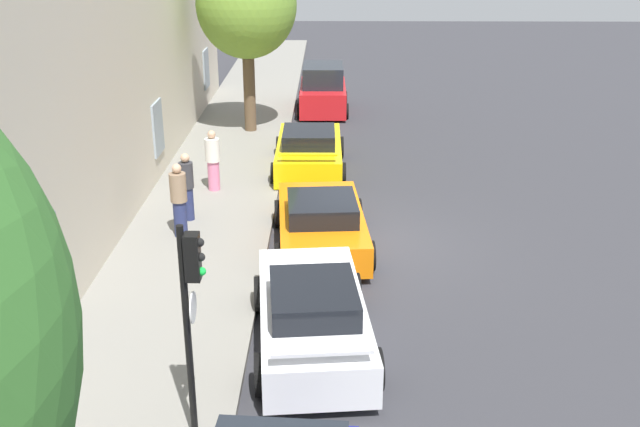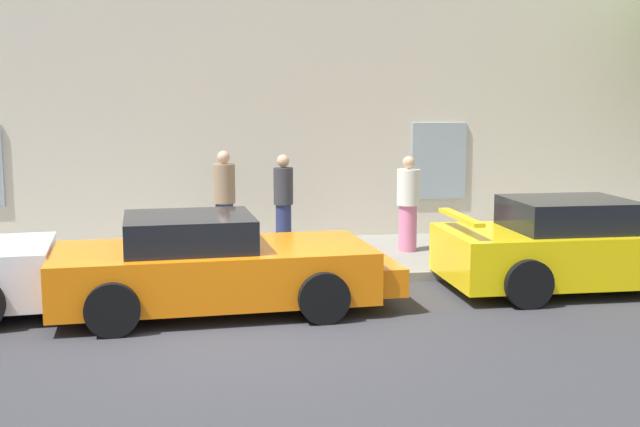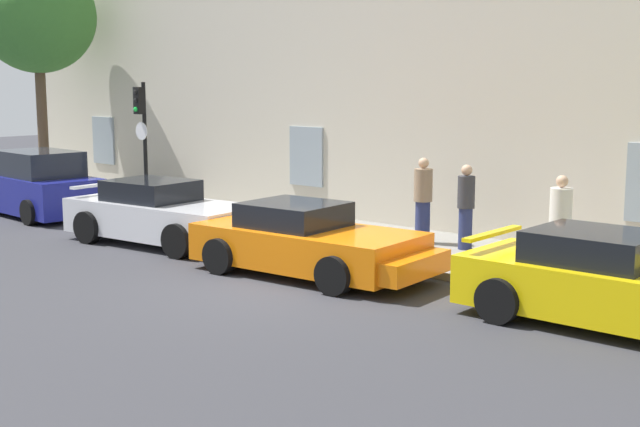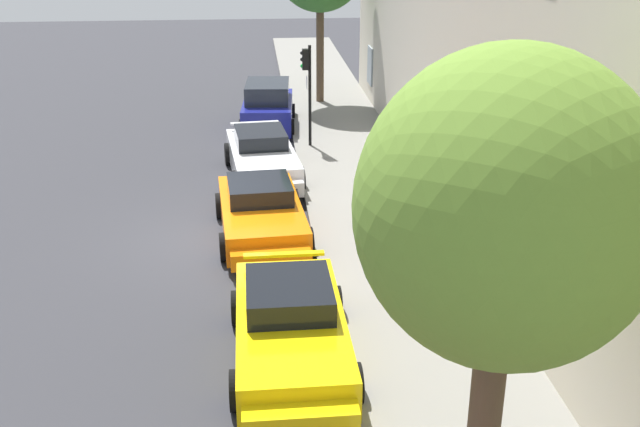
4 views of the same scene
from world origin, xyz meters
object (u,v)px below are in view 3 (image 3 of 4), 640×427
at_px(sportscar_yellow_flank, 314,244).
at_px(traffic_light, 142,125).
at_px(sportscar_white_middle, 625,287).
at_px(pedestrian_strolling, 560,221).
at_px(hatchback_distant, 40,186).
at_px(pedestrian_admiring, 466,206).
at_px(sportscar_red_lead, 167,216).
at_px(tree_near_kerb, 37,17).
at_px(pedestrian_bystander, 423,200).

relative_size(sportscar_yellow_flank, traffic_light, 1.41).
bearing_deg(sportscar_white_middle, pedestrian_strolling, 131.13).
distance_m(sportscar_white_middle, traffic_light, 12.92).
distance_m(hatchback_distant, pedestrian_admiring, 11.43).
bearing_deg(sportscar_red_lead, hatchback_distant, 176.99).
height_order(traffic_light, pedestrian_admiring, traffic_light).
xyz_separation_m(hatchback_distant, tree_near_kerb, (-3.48, 2.23, 4.59)).
distance_m(sportscar_red_lead, sportscar_white_middle, 9.89).
distance_m(traffic_light, pedestrian_admiring, 8.59).
xyz_separation_m(sportscar_red_lead, pedestrian_bystander, (4.42, 3.19, 0.43)).
bearing_deg(pedestrian_bystander, sportscar_red_lead, -144.23).
bearing_deg(traffic_light, sportscar_white_middle, -5.58).
relative_size(sportscar_white_middle, pedestrian_bystander, 2.64).
xyz_separation_m(hatchback_distant, pedestrian_bystander, (10.02, 2.89, 0.26)).
xyz_separation_m(sportscar_yellow_flank, tree_near_kerb, (-13.39, 2.64, 4.79)).
relative_size(sportscar_red_lead, traffic_light, 1.48).
bearing_deg(sportscar_white_middle, traffic_light, 174.42).
xyz_separation_m(sportscar_red_lead, hatchback_distant, (-5.59, 0.29, 0.17)).
bearing_deg(pedestrian_admiring, sportscar_red_lead, -149.70).
height_order(sportscar_white_middle, hatchback_distant, hatchback_distant).
bearing_deg(pedestrian_bystander, pedestrian_admiring, 0.14).
xyz_separation_m(sportscar_yellow_flank, pedestrian_strolling, (3.32, 2.98, 0.41)).
xyz_separation_m(sportscar_yellow_flank, hatchback_distant, (-9.91, 0.41, 0.21)).
relative_size(sportscar_red_lead, sportscar_yellow_flank, 1.05).
relative_size(tree_near_kerb, pedestrian_bystander, 3.89).
relative_size(hatchback_distant, tree_near_kerb, 0.55).
bearing_deg(traffic_light, hatchback_distant, -155.40).
height_order(sportscar_white_middle, traffic_light, traffic_light).
relative_size(pedestrian_admiring, pedestrian_bystander, 0.96).
distance_m(hatchback_distant, traffic_light, 3.42).
height_order(hatchback_distant, pedestrian_admiring, pedestrian_admiring).
bearing_deg(hatchback_distant, pedestrian_admiring, 14.69).
height_order(sportscar_yellow_flank, pedestrian_admiring, pedestrian_admiring).
bearing_deg(sportscar_red_lead, traffic_light, 151.50).
height_order(tree_near_kerb, pedestrian_bystander, tree_near_kerb).
relative_size(tree_near_kerb, traffic_light, 2.09).
bearing_deg(pedestrian_admiring, sportscar_white_middle, -33.14).
xyz_separation_m(sportscar_white_middle, pedestrian_bystander, (-5.46, 2.88, 0.45)).
bearing_deg(hatchback_distant, sportscar_yellow_flank, -2.34).
bearing_deg(traffic_light, sportscar_red_lead, -28.50).
bearing_deg(tree_near_kerb, sportscar_red_lead, -15.58).
bearing_deg(pedestrian_admiring, hatchback_distant, -165.31).
bearing_deg(hatchback_distant, pedestrian_strolling, 11.03).
relative_size(sportscar_white_middle, tree_near_kerb, 0.68).
height_order(sportscar_white_middle, pedestrian_admiring, pedestrian_admiring).
xyz_separation_m(sportscar_red_lead, sportscar_white_middle, (9.88, 0.30, -0.01)).
distance_m(hatchback_distant, tree_near_kerb, 6.17).
bearing_deg(pedestrian_strolling, tree_near_kerb, -178.82).
height_order(sportscar_yellow_flank, pedestrian_bystander, pedestrian_bystander).
bearing_deg(hatchback_distant, sportscar_white_middle, 0.04).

